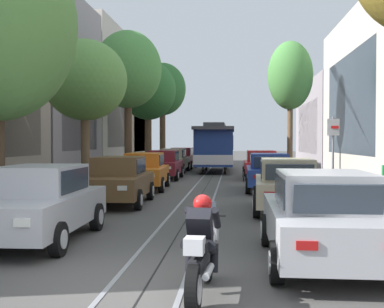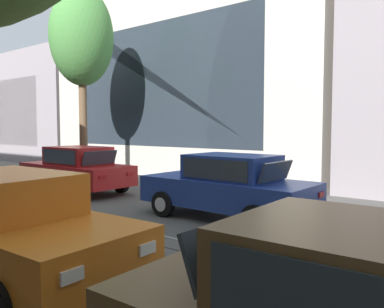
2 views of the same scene
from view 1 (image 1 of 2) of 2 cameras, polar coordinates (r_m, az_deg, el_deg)
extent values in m
plane|color=#4C4947|center=(25.66, 1.97, -3.20)|extent=(160.00, 160.00, 0.00)
cube|color=gray|center=(28.33, 1.17, -2.75)|extent=(0.08, 54.54, 0.01)
cube|color=gray|center=(28.28, 3.31, -2.76)|extent=(0.08, 54.54, 0.01)
cube|color=black|center=(28.30, 2.24, -2.75)|extent=(0.03, 54.54, 0.01)
cube|color=#2D3842|center=(20.97, -20.32, 7.66)|extent=(0.04, 6.52, 5.85)
cube|color=gray|center=(30.47, -16.79, 7.29)|extent=(4.64, 9.01, 10.42)
cube|color=#2D3842|center=(29.66, -12.63, 6.47)|extent=(0.04, 6.52, 6.25)
cube|color=beige|center=(39.27, -11.81, 6.41)|extent=(4.71, 9.01, 10.97)
cube|color=#2D3842|center=(38.63, -8.47, 5.69)|extent=(0.04, 6.52, 6.58)
cube|color=tan|center=(48.14, -8.57, 3.44)|extent=(4.60, 9.01, 7.49)
cube|color=#2D3842|center=(47.65, -5.89, 3.02)|extent=(0.04, 6.52, 4.50)
cube|color=#2D3842|center=(28.96, 17.46, 5.47)|extent=(0.04, 10.86, 5.52)
cube|color=gray|center=(44.64, 16.41, 3.35)|extent=(5.35, 15.21, 7.18)
cube|color=#2D3842|center=(44.18, 13.03, 2.93)|extent=(0.04, 10.86, 4.31)
cube|color=#B7B7BC|center=(10.95, -17.15, -6.18)|extent=(1.85, 4.32, 0.66)
cube|color=#B7B7BC|center=(11.03, -16.89, -2.84)|extent=(1.50, 2.08, 0.60)
cube|color=#2D3842|center=(10.25, -18.57, -3.29)|extent=(1.33, 0.24, 0.47)
cube|color=#2D3842|center=(12.14, -14.89, -2.53)|extent=(1.30, 0.21, 0.45)
cube|color=#2D3842|center=(10.78, -13.17, -2.91)|extent=(0.05, 1.81, 0.47)
cube|color=#2D3842|center=(11.31, -20.44, -2.76)|extent=(0.05, 1.81, 0.47)
cube|color=white|center=(8.75, -18.89, -7.47)|extent=(0.28, 0.04, 0.14)
cube|color=#B21414|center=(12.80, -11.30, -4.59)|extent=(0.28, 0.04, 0.12)
cube|color=#B21414|center=(13.14, -16.01, -4.46)|extent=(0.28, 0.04, 0.12)
cylinder|color=black|center=(9.47, -15.06, -9.39)|extent=(0.21, 0.64, 0.64)
cylinder|color=silver|center=(9.43, -14.42, -9.43)|extent=(0.02, 0.35, 0.35)
cylinder|color=black|center=(11.98, -10.85, -7.08)|extent=(0.21, 0.64, 0.64)
cylinder|color=silver|center=(11.96, -10.34, -7.09)|extent=(0.02, 0.35, 0.35)
cylinder|color=black|center=(12.55, -18.69, -6.74)|extent=(0.21, 0.64, 0.64)
cylinder|color=silver|center=(12.59, -19.16, -6.72)|extent=(0.02, 0.35, 0.35)
cube|color=brown|center=(16.67, -8.44, -3.51)|extent=(1.92, 4.35, 0.66)
cube|color=brown|center=(16.77, -8.34, -1.32)|extent=(1.53, 2.11, 0.60)
cube|color=#2D3842|center=(15.95, -8.94, -1.54)|extent=(1.34, 0.26, 0.47)
cube|color=#2D3842|center=(17.93, -7.59, -1.20)|extent=(1.30, 0.23, 0.45)
cube|color=#2D3842|center=(16.64, -5.82, -1.34)|extent=(0.08, 1.81, 0.47)
cube|color=#2D3842|center=(16.94, -10.82, -1.31)|extent=(0.08, 1.81, 0.47)
cube|color=white|center=(14.44, -7.99, -3.89)|extent=(0.28, 0.05, 0.14)
cube|color=#B21414|center=(18.68, -5.43, -2.66)|extent=(0.28, 0.05, 0.12)
cube|color=white|center=(14.70, -12.27, -3.82)|extent=(0.28, 0.05, 0.14)
cube|color=#B21414|center=(18.88, -8.78, -2.63)|extent=(0.28, 0.05, 0.12)
cylinder|color=black|center=(15.24, -6.19, -5.22)|extent=(0.22, 0.65, 0.64)
cylinder|color=silver|center=(15.22, -5.78, -5.23)|extent=(0.03, 0.35, 0.35)
cylinder|color=black|center=(15.62, -12.60, -5.09)|extent=(0.22, 0.65, 0.64)
cylinder|color=silver|center=(15.65, -12.99, -5.08)|extent=(0.03, 0.35, 0.35)
cylinder|color=black|center=(17.86, -4.80, -4.23)|extent=(0.22, 0.65, 0.64)
cylinder|color=silver|center=(17.84, -4.45, -4.24)|extent=(0.03, 0.35, 0.35)
cylinder|color=black|center=(18.18, -10.31, -4.15)|extent=(0.22, 0.65, 0.64)
cylinder|color=silver|center=(18.21, -10.65, -4.14)|extent=(0.03, 0.35, 0.35)
cube|color=orange|center=(21.70, -5.49, -2.34)|extent=(1.99, 4.38, 0.66)
cube|color=orange|center=(21.82, -5.44, -0.67)|extent=(1.57, 2.13, 0.60)
cube|color=#2D3842|center=(20.99, -5.75, -0.81)|extent=(1.34, 0.28, 0.47)
cube|color=#2D3842|center=(22.99, -5.05, -0.60)|extent=(1.30, 0.26, 0.45)
cube|color=#2D3842|center=(21.73, -3.49, -0.67)|extent=(0.11, 1.81, 0.47)
cube|color=#2D3842|center=(21.93, -7.38, -0.66)|extent=(0.11, 1.81, 0.47)
cube|color=white|center=(19.49, -4.72, -2.49)|extent=(0.28, 0.05, 0.14)
cube|color=#B21414|center=(23.77, -3.46, -1.77)|extent=(0.28, 0.05, 0.12)
cube|color=white|center=(19.65, -7.95, -2.46)|extent=(0.28, 0.05, 0.14)
cube|color=#B21414|center=(23.91, -6.12, -1.75)|extent=(0.28, 0.05, 0.12)
cylinder|color=black|center=(20.30, -3.53, -3.54)|extent=(0.23, 0.65, 0.64)
cylinder|color=silver|center=(20.29, -3.22, -3.54)|extent=(0.04, 0.35, 0.35)
cylinder|color=black|center=(20.55, -8.43, -3.49)|extent=(0.23, 0.65, 0.64)
cylinder|color=silver|center=(20.57, -8.73, -3.49)|extent=(0.04, 0.35, 0.35)
cylinder|color=black|center=(22.95, -2.86, -2.96)|extent=(0.23, 0.65, 0.64)
cylinder|color=silver|center=(22.94, -2.59, -2.96)|extent=(0.04, 0.35, 0.35)
cylinder|color=black|center=(23.17, -7.21, -2.92)|extent=(0.23, 0.65, 0.64)
cylinder|color=silver|center=(23.19, -7.47, -2.92)|extent=(0.04, 0.35, 0.35)
cube|color=maroon|center=(27.48, -3.32, -1.53)|extent=(1.83, 4.31, 0.66)
cube|color=maroon|center=(27.61, -3.28, -0.21)|extent=(1.49, 2.07, 0.60)
cube|color=#2D3842|center=(26.78, -3.52, -0.30)|extent=(1.33, 0.23, 0.47)
cube|color=#2D3842|center=(28.78, -2.96, -0.18)|extent=(1.30, 0.21, 0.45)
cube|color=#2D3842|center=(27.52, -1.73, -0.21)|extent=(0.04, 1.81, 0.47)
cube|color=#2D3842|center=(27.72, -4.81, -0.21)|extent=(0.04, 1.81, 0.47)
cube|color=white|center=(25.27, -2.72, -1.57)|extent=(0.28, 0.04, 0.14)
cube|color=#B21414|center=(29.55, -1.68, -1.13)|extent=(0.28, 0.04, 0.12)
cube|color=white|center=(25.43, -5.22, -1.56)|extent=(0.28, 0.04, 0.14)
cube|color=#B21414|center=(29.69, -3.82, -1.12)|extent=(0.28, 0.04, 0.12)
cylinder|color=black|center=(26.08, -1.79, -2.42)|extent=(0.20, 0.64, 0.64)
cylinder|color=silver|center=(26.06, -1.55, -2.42)|extent=(0.02, 0.35, 0.35)
cylinder|color=black|center=(26.32, -5.61, -2.39)|extent=(0.20, 0.64, 0.64)
cylinder|color=silver|center=(26.34, -5.84, -2.39)|extent=(0.02, 0.35, 0.35)
cylinder|color=black|center=(28.72, -1.22, -2.06)|extent=(0.20, 0.64, 0.64)
cylinder|color=silver|center=(28.71, -1.00, -2.06)|extent=(0.02, 0.35, 0.35)
cylinder|color=black|center=(28.95, -4.69, -2.03)|extent=(0.20, 0.64, 0.64)
cylinder|color=silver|center=(28.97, -4.90, -2.03)|extent=(0.02, 0.35, 0.35)
cube|color=#C1B28E|center=(33.40, -2.22, -0.99)|extent=(1.97, 4.37, 0.66)
cube|color=#C1B28E|center=(33.53, -2.18, 0.09)|extent=(1.56, 2.12, 0.60)
cube|color=#2D3842|center=(32.70, -2.42, 0.02)|extent=(1.34, 0.27, 0.47)
cube|color=#2D3842|center=(34.70, -1.87, 0.11)|extent=(1.30, 0.25, 0.45)
cube|color=#2D3842|center=(33.42, -0.92, 0.09)|extent=(0.10, 1.81, 0.47)
cube|color=#2D3842|center=(33.66, -3.44, 0.10)|extent=(0.10, 1.81, 0.47)
cube|color=white|center=(31.18, -1.85, -0.99)|extent=(0.28, 0.05, 0.14)
cube|color=#B21414|center=(35.45, -0.77, -0.69)|extent=(0.28, 0.05, 0.12)
cube|color=white|center=(31.37, -3.86, -0.98)|extent=(0.28, 0.05, 0.14)
cube|color=#B21414|center=(35.62, -2.55, -0.68)|extent=(0.28, 0.05, 0.12)
cylinder|color=black|center=(31.97, -1.05, -1.70)|extent=(0.23, 0.65, 0.64)
cylinder|color=silver|center=(31.95, -0.85, -1.70)|extent=(0.03, 0.35, 0.35)
cylinder|color=black|center=(32.26, -4.15, -1.67)|extent=(0.23, 0.65, 0.64)
cylinder|color=silver|center=(32.29, -4.34, -1.67)|extent=(0.03, 0.35, 0.35)
cylinder|color=black|center=(34.61, -0.43, -1.45)|extent=(0.23, 0.65, 0.64)
cylinder|color=silver|center=(34.59, -0.25, -1.45)|extent=(0.03, 0.35, 0.35)
cylinder|color=black|center=(34.88, -3.29, -1.43)|extent=(0.23, 0.65, 0.64)
cylinder|color=silver|center=(34.90, -3.47, -1.43)|extent=(0.03, 0.35, 0.35)
cube|color=maroon|center=(38.28, -1.15, -0.68)|extent=(2.01, 4.38, 0.66)
cube|color=maroon|center=(38.41, -1.11, 0.27)|extent=(1.58, 2.14, 0.60)
cube|color=#2D3842|center=(37.58, -1.31, 0.21)|extent=(1.34, 0.29, 0.47)
cube|color=#2D3842|center=(39.58, -0.85, 0.28)|extent=(1.30, 0.26, 0.45)
cube|color=#2D3842|center=(38.30, -0.01, 0.27)|extent=(0.12, 1.81, 0.47)
cube|color=#2D3842|center=(38.53, -2.21, 0.28)|extent=(0.12, 1.81, 0.47)
cube|color=white|center=(36.06, -0.80, -0.65)|extent=(0.28, 0.05, 0.14)
cube|color=#B21414|center=(40.33, 0.11, -0.42)|extent=(0.28, 0.05, 0.12)
cube|color=white|center=(36.24, -2.54, -0.64)|extent=(0.28, 0.05, 0.14)
cube|color=#B21414|center=(40.49, -1.46, -0.42)|extent=(0.28, 0.05, 0.12)
cylinder|color=black|center=(36.85, -0.11, -1.27)|extent=(0.23, 0.65, 0.64)
cylinder|color=silver|center=(36.83, 0.06, -1.27)|extent=(0.04, 0.35, 0.35)
cylinder|color=black|center=(37.13, -2.80, -1.25)|extent=(0.23, 0.65, 0.64)
cylinder|color=silver|center=(37.15, -2.97, -1.25)|extent=(0.04, 0.35, 0.35)
cylinder|color=black|center=(39.49, 0.41, -1.09)|extent=(0.23, 0.65, 0.64)
cylinder|color=silver|center=(39.47, 0.57, -1.09)|extent=(0.04, 0.35, 0.35)
cylinder|color=black|center=(39.75, -2.11, -1.07)|extent=(0.23, 0.65, 0.64)
cylinder|color=silver|center=(39.77, -2.26, -1.07)|extent=(0.04, 0.35, 0.35)
cube|color=#B7B7BC|center=(8.91, 14.74, -7.93)|extent=(1.84, 4.32, 0.66)
cube|color=#B7B7BC|center=(8.68, 14.93, -3.98)|extent=(1.50, 2.08, 0.60)
cube|color=#2D3842|center=(9.50, 14.09, -3.62)|extent=(1.33, 0.23, 0.47)
cube|color=#2D3842|center=(7.52, 16.43, -4.98)|extent=(1.30, 0.21, 0.45)
cube|color=#2D3842|center=(8.59, 9.99, -4.01)|extent=(0.05, 1.81, 0.47)
cube|color=#2D3842|center=(8.83, 19.73, -3.92)|extent=(0.05, 1.81, 0.47)
cube|color=white|center=(10.95, 9.99, -5.62)|extent=(0.28, 0.04, 0.14)
cube|color=#B21414|center=(6.71, 13.02, -10.17)|extent=(0.28, 0.04, 0.12)
cube|color=white|center=(11.09, 15.78, -5.56)|extent=(0.28, 0.04, 0.14)
cylinder|color=black|center=(10.17, 8.54, -8.60)|extent=(0.21, 0.64, 0.64)
cylinder|color=silver|center=(10.17, 7.91, -8.60)|extent=(0.02, 0.35, 0.35)
cylinder|color=black|center=(10.42, 18.35, -8.42)|extent=(0.21, 0.64, 0.64)
cylinder|color=silver|center=(10.45, 18.95, -8.40)|extent=(0.02, 0.35, 0.35)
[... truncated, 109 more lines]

